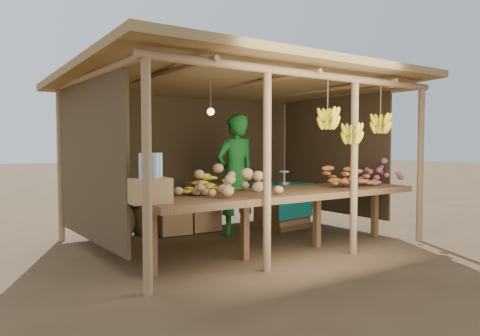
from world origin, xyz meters
TOP-DOWN VIEW (x-y plane):
  - ground at (0.00, 0.00)m, footprint 60.00×60.00m
  - stall_structure at (0.07, 0.03)m, footprint 4.70×3.50m
  - counter at (0.00, -0.95)m, footprint 3.90×1.05m
  - potato_heap at (-0.81, -0.97)m, footprint 1.28×0.95m
  - sweet_potato_heap at (1.11, -0.98)m, footprint 1.04×0.77m
  - onion_heap at (1.90, -0.93)m, footprint 0.90×0.55m
  - banana_pile at (-0.94, -0.72)m, footprint 0.63×0.48m
  - tomato_basin at (-1.90, -0.49)m, footprint 0.37×0.37m
  - bottle_box at (-1.90, -1.10)m, footprint 0.44×0.36m
  - vendor at (0.17, 0.36)m, footprint 0.67×0.44m
  - tarp_crate at (1.17, 0.43)m, footprint 0.89×0.80m
  - carton_stack at (-0.25, 0.91)m, footprint 1.02×0.41m
  - burlap_sacks at (-1.14, 1.20)m, footprint 0.94×0.49m

SIDE VIEW (x-z plane):
  - ground at x=0.00m, z-range 0.00..0.00m
  - burlap_sacks at x=-1.14m, z-range -0.04..0.62m
  - carton_stack at x=-0.25m, z-range -0.04..0.72m
  - tarp_crate at x=1.17m, z-range -0.09..0.88m
  - counter at x=0.00m, z-range 0.34..1.14m
  - tomato_basin at x=-1.90m, z-range 0.78..0.98m
  - vendor at x=0.17m, z-range 0.00..1.84m
  - banana_pile at x=-0.94m, z-range 0.80..1.15m
  - sweet_potato_heap at x=1.11m, z-range 0.80..1.16m
  - onion_heap at x=1.90m, z-range 0.80..1.16m
  - potato_heap at x=-0.81m, z-range 0.80..1.17m
  - bottle_box at x=-1.90m, z-range 0.74..1.25m
  - stall_structure at x=0.07m, z-range 0.70..3.13m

